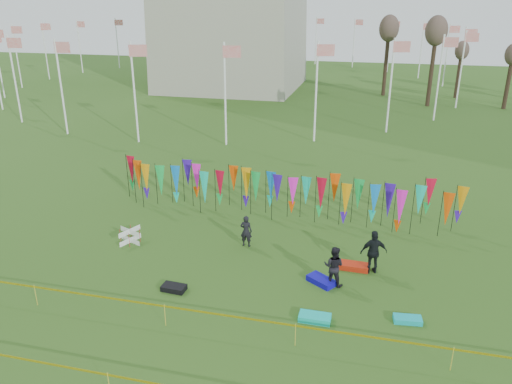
% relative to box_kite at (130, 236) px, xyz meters
% --- Properties ---
extents(ground, '(160.00, 160.00, 0.00)m').
position_rel_box_kite_xyz_m(ground, '(6.16, -3.25, -0.37)').
color(ground, '#2A4F16').
rests_on(ground, ground).
extents(flagpole_ring, '(57.40, 56.16, 8.00)m').
position_rel_box_kite_xyz_m(flagpole_ring, '(-7.84, 44.75, 3.63)').
color(flagpole_ring, white).
rests_on(flagpole_ring, ground).
extents(banner_row, '(18.64, 0.64, 2.48)m').
position_rel_box_kite_xyz_m(banner_row, '(6.44, 5.00, 1.23)').
color(banner_row, black).
rests_on(banner_row, ground).
extents(caution_tape_near, '(26.00, 0.02, 0.90)m').
position_rel_box_kite_xyz_m(caution_tape_near, '(5.94, -5.69, 0.41)').
color(caution_tape_near, yellow).
rests_on(caution_tape_near, ground).
extents(box_kite, '(0.67, 0.67, 0.74)m').
position_rel_box_kite_xyz_m(box_kite, '(0.00, 0.00, 0.00)').
color(box_kite, red).
rests_on(box_kite, ground).
extents(person_left, '(0.58, 0.43, 1.56)m').
position_rel_box_kite_xyz_m(person_left, '(5.53, 1.03, 0.41)').
color(person_left, black).
rests_on(person_left, ground).
extents(person_mid, '(0.91, 0.65, 1.73)m').
position_rel_box_kite_xyz_m(person_mid, '(9.90, -1.45, 0.49)').
color(person_mid, black).
rests_on(person_mid, ground).
extents(person_right, '(1.29, 0.96, 1.96)m').
position_rel_box_kite_xyz_m(person_right, '(11.46, -0.04, 0.61)').
color(person_right, black).
rests_on(person_right, ground).
extents(kite_bag_turquoise, '(1.17, 0.59, 0.23)m').
position_rel_box_kite_xyz_m(kite_bag_turquoise, '(9.51, -4.09, -0.25)').
color(kite_bag_turquoise, '#0ED2C1').
rests_on(kite_bag_turquoise, ground).
extents(kite_bag_blue, '(1.32, 1.17, 0.25)m').
position_rel_box_kite_xyz_m(kite_bag_blue, '(9.43, -1.46, -0.25)').
color(kite_bag_blue, '#110BB9').
rests_on(kite_bag_blue, ground).
extents(kite_bag_red, '(1.36, 0.66, 0.25)m').
position_rel_box_kite_xyz_m(kite_bag_red, '(10.64, 0.07, -0.25)').
color(kite_bag_red, red).
rests_on(kite_bag_red, ground).
extents(kite_bag_black, '(0.99, 0.61, 0.22)m').
position_rel_box_kite_xyz_m(kite_bag_black, '(3.68, -3.44, -0.26)').
color(kite_bag_black, black).
rests_on(kite_bag_black, ground).
extents(kite_bag_teal, '(1.06, 0.59, 0.19)m').
position_rel_box_kite_xyz_m(kite_bag_teal, '(12.83, -3.36, -0.27)').
color(kite_bag_teal, '#0DBCC3').
rests_on(kite_bag_teal, ground).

